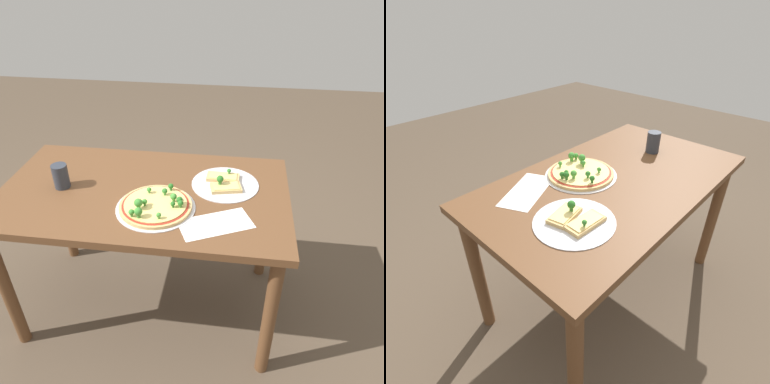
# 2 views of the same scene
# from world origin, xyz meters

# --- Properties ---
(ground_plane) EXTENTS (8.00, 8.00, 0.00)m
(ground_plane) POSITION_xyz_m (0.00, 0.00, 0.00)
(ground_plane) COLOR brown
(dining_table) EXTENTS (1.33, 0.76, 0.77)m
(dining_table) POSITION_xyz_m (0.00, 0.00, 0.66)
(dining_table) COLOR brown
(dining_table) RESTS_ON ground_plane
(pizza_tray_whole) EXTENTS (0.34, 0.34, 0.07)m
(pizza_tray_whole) POSITION_xyz_m (-0.09, 0.13, 0.78)
(pizza_tray_whole) COLOR silver
(pizza_tray_whole) RESTS_ON dining_table
(pizza_tray_slice) EXTENTS (0.32, 0.32, 0.07)m
(pizza_tray_slice) POSITION_xyz_m (-0.37, -0.10, 0.78)
(pizza_tray_slice) COLOR silver
(pizza_tray_slice) RESTS_ON dining_table
(drinking_cup) EXTENTS (0.07, 0.07, 0.11)m
(drinking_cup) POSITION_xyz_m (0.38, 0.02, 0.83)
(drinking_cup) COLOR #2D333D
(drinking_cup) RESTS_ON dining_table
(paper_menu) EXTENTS (0.33, 0.26, 0.00)m
(paper_menu) POSITION_xyz_m (-0.35, 0.21, 0.77)
(paper_menu) COLOR white
(paper_menu) RESTS_ON dining_table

